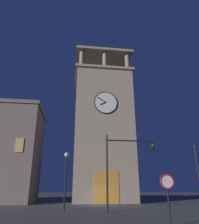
% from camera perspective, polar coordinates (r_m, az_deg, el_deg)
% --- Properties ---
extents(ground_plane, '(200.00, 200.00, 0.00)m').
position_cam_1_polar(ground_plane, '(26.46, 1.00, -23.78)').
color(ground_plane, '#56544F').
extents(clocktower, '(9.20, 7.41, 26.30)m').
position_cam_1_polar(clocktower, '(33.15, 0.84, -5.06)').
color(clocktower, gray).
rests_on(clocktower, ground_plane).
extents(traffic_signal_near, '(4.43, 0.41, 6.45)m').
position_cam_1_polar(traffic_signal_near, '(19.49, 6.06, -12.40)').
color(traffic_signal_near, black).
rests_on(traffic_signal_near, ground_plane).
extents(street_lamp, '(0.44, 0.44, 5.04)m').
position_cam_1_polar(street_lamp, '(20.53, -8.98, -14.83)').
color(street_lamp, black).
rests_on(street_lamp, ground_plane).
extents(no_horn_sign, '(0.78, 0.14, 2.54)m').
position_cam_1_polar(no_horn_sign, '(12.14, 17.72, -18.18)').
color(no_horn_sign, black).
rests_on(no_horn_sign, ground_plane).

